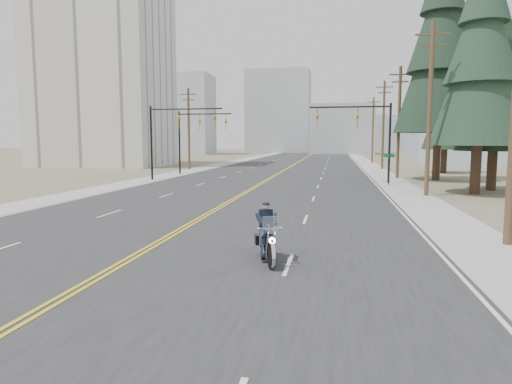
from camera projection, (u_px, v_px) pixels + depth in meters
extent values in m
plane|color=#776D56|center=(59.00, 301.00, 10.71)|extent=(400.00, 400.00, 0.00)
cube|color=#303033|center=(298.00, 162.00, 79.25)|extent=(20.00, 200.00, 0.01)
cube|color=#A5A5A0|center=(234.00, 162.00, 81.20)|extent=(3.00, 200.00, 0.01)
cube|color=#A5A5A0|center=(366.00, 163.00, 77.30)|extent=(3.00, 200.00, 0.01)
cylinder|color=black|center=(151.00, 143.00, 43.51)|extent=(0.20, 0.20, 7.00)
cylinder|color=black|center=(186.00, 109.00, 42.56)|extent=(7.00, 0.14, 0.14)
imported|color=#BF8C0C|center=(179.00, 116.00, 42.75)|extent=(0.21, 0.26, 1.30)
imported|color=#BF8C0C|center=(215.00, 116.00, 42.16)|extent=(0.21, 0.26, 1.30)
cylinder|color=black|center=(390.00, 144.00, 39.78)|extent=(0.20, 0.20, 7.00)
cylinder|color=black|center=(350.00, 107.00, 40.02)|extent=(7.00, 0.14, 0.14)
imported|color=#BF8C0C|center=(358.00, 114.00, 39.97)|extent=(0.21, 0.26, 1.30)
imported|color=#BF8C0C|center=(317.00, 115.00, 40.57)|extent=(0.21, 0.26, 1.30)
cylinder|color=black|center=(179.00, 143.00, 51.35)|extent=(0.20, 0.20, 7.00)
cylinder|color=black|center=(205.00, 114.00, 50.48)|extent=(6.00, 0.14, 0.14)
imported|color=#BF8C0C|center=(200.00, 120.00, 50.66)|extent=(0.21, 0.26, 1.30)
imported|color=#BF8C0C|center=(226.00, 120.00, 50.15)|extent=(0.21, 0.26, 1.30)
cylinder|color=black|center=(389.00, 170.00, 38.10)|extent=(0.06, 0.06, 2.60)
cube|color=#0C5926|center=(389.00, 156.00, 37.97)|extent=(0.90, 0.03, 0.25)
cylinder|color=brown|center=(430.00, 111.00, 30.46)|extent=(0.30, 0.30, 11.50)
cube|color=brown|center=(433.00, 34.00, 29.91)|extent=(2.20, 0.12, 0.12)
cube|color=brown|center=(432.00, 45.00, 29.99)|extent=(1.60, 0.12, 0.12)
cylinder|color=brown|center=(399.00, 123.00, 45.18)|extent=(0.30, 0.30, 11.00)
cube|color=brown|center=(400.00, 75.00, 44.65)|extent=(2.20, 0.12, 0.12)
cube|color=brown|center=(400.00, 82.00, 44.73)|extent=(1.60, 0.12, 0.12)
cylinder|color=brown|center=(383.00, 125.00, 59.84)|extent=(0.30, 0.30, 11.50)
cube|color=brown|center=(384.00, 87.00, 59.29)|extent=(2.20, 0.12, 0.12)
cube|color=brown|center=(384.00, 93.00, 59.36)|extent=(1.60, 0.12, 0.12)
cylinder|color=brown|center=(373.00, 130.00, 76.51)|extent=(0.30, 0.30, 11.00)
cube|color=brown|center=(374.00, 102.00, 75.99)|extent=(2.20, 0.12, 0.12)
cube|color=brown|center=(374.00, 106.00, 76.06)|extent=(1.60, 0.12, 0.12)
cylinder|color=brown|center=(189.00, 129.00, 59.24)|extent=(0.30, 0.30, 10.50)
cube|color=brown|center=(188.00, 94.00, 58.74)|extent=(2.20, 0.12, 0.12)
cube|color=brown|center=(188.00, 100.00, 58.82)|extent=(1.60, 0.12, 0.12)
cube|color=silver|center=(102.00, 65.00, 67.63)|extent=(18.00, 14.00, 30.00)
cube|color=#9EB5CC|center=(499.00, 101.00, 72.70)|extent=(24.00, 16.00, 20.00)
cube|color=#B7BCC6|center=(187.00, 115.00, 128.02)|extent=(14.00, 12.00, 22.00)
cube|color=#ADB2B7|center=(341.00, 129.00, 130.96)|extent=(18.00, 14.00, 14.00)
cube|color=#B7BCC6|center=(476.00, 119.00, 110.62)|extent=(16.00, 12.00, 18.00)
cube|color=#ADB2B7|center=(279.00, 112.00, 148.37)|extent=(20.00, 15.00, 26.00)
cube|color=#B7BCC6|center=(392.00, 134.00, 152.67)|extent=(14.00, 14.00, 12.00)
cube|color=#ADB2B7|center=(157.00, 127.00, 145.59)|extent=(12.00, 12.00, 16.00)
cylinder|color=#382619|center=(476.00, 170.00, 31.94)|extent=(0.67, 0.67, 3.43)
cone|color=#193221|center=(481.00, 70.00, 31.18)|extent=(6.47, 6.47, 10.28)
cone|color=#193221|center=(483.00, 26.00, 30.85)|extent=(4.85, 4.85, 7.71)
cylinder|color=#382619|center=(492.00, 171.00, 34.47)|extent=(0.65, 0.65, 2.99)
cone|color=black|center=(496.00, 90.00, 33.81)|extent=(5.61, 5.61, 8.98)
cone|color=black|center=(498.00, 55.00, 33.52)|extent=(4.21, 4.21, 6.73)
cone|color=black|center=(500.00, 19.00, 33.24)|extent=(2.81, 2.81, 4.79)
cylinder|color=#382619|center=(437.00, 156.00, 43.29)|extent=(0.79, 0.79, 4.53)
cone|color=black|center=(441.00, 59.00, 42.28)|extent=(8.15, 8.15, 13.58)
cone|color=black|center=(443.00, 16.00, 41.85)|extent=(6.11, 6.11, 10.19)
cylinder|color=#382619|center=(444.00, 161.00, 53.26)|extent=(0.64, 0.64, 2.76)
cone|color=black|center=(446.00, 113.00, 52.64)|extent=(5.16, 5.16, 8.29)
cone|color=black|center=(447.00, 93.00, 52.38)|extent=(3.87, 3.87, 6.22)
cone|color=black|center=(448.00, 72.00, 52.12)|extent=(2.58, 2.58, 4.42)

